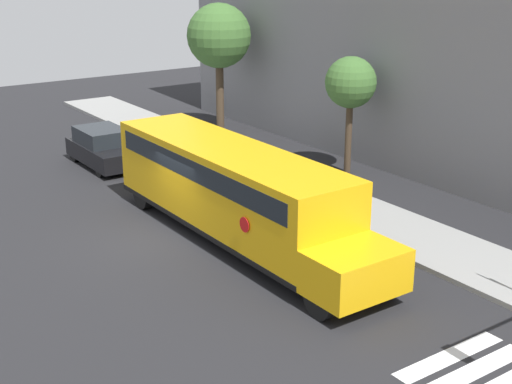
{
  "coord_description": "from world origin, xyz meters",
  "views": [
    {
      "loc": [
        19.11,
        -9.67,
        8.74
      ],
      "look_at": [
        1.96,
        2.31,
        1.63
      ],
      "focal_mm": 50.0,
      "sensor_mm": 36.0,
      "label": 1
    }
  ],
  "objects_px": {
    "parked_car": "(104,148)",
    "tree_near_sidewalk": "(219,37)",
    "tree_far_sidewalk": "(351,84)",
    "school_bus": "(234,188)"
  },
  "relations": [
    {
      "from": "tree_far_sidewalk",
      "to": "school_bus",
      "type": "bearing_deg",
      "value": -66.86
    },
    {
      "from": "tree_near_sidewalk",
      "to": "tree_far_sidewalk",
      "type": "height_order",
      "value": "tree_near_sidewalk"
    },
    {
      "from": "school_bus",
      "to": "parked_car",
      "type": "bearing_deg",
      "value": -179.8
    },
    {
      "from": "parked_car",
      "to": "tree_far_sidewalk",
      "type": "bearing_deg",
      "value": 49.27
    },
    {
      "from": "parked_car",
      "to": "tree_near_sidewalk",
      "type": "height_order",
      "value": "tree_near_sidewalk"
    },
    {
      "from": "school_bus",
      "to": "tree_far_sidewalk",
      "type": "bearing_deg",
      "value": 113.14
    },
    {
      "from": "tree_near_sidewalk",
      "to": "tree_far_sidewalk",
      "type": "bearing_deg",
      "value": 3.63
    },
    {
      "from": "school_bus",
      "to": "parked_car",
      "type": "relative_size",
      "value": 2.86
    },
    {
      "from": "school_bus",
      "to": "tree_near_sidewalk",
      "type": "relative_size",
      "value": 1.87
    },
    {
      "from": "school_bus",
      "to": "tree_far_sidewalk",
      "type": "height_order",
      "value": "tree_far_sidewalk"
    }
  ]
}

